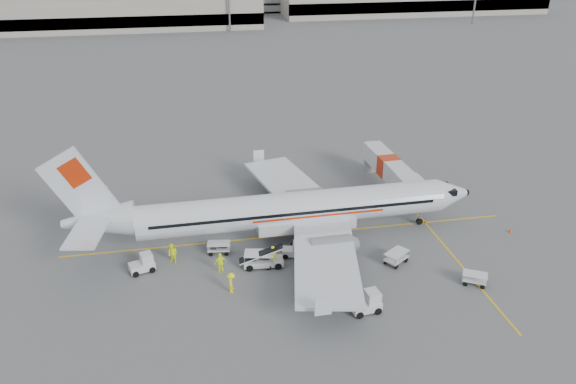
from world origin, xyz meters
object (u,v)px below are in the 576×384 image
object	(u,v)px
belt_loader	(263,254)
tug_aft	(142,263)
aircraft	(294,188)
jet_bridge	(388,173)
tug_fore	(366,302)
tug_mid	(293,249)

from	to	relation	value
belt_loader	tug_aft	world-z (taller)	belt_loader
aircraft	belt_loader	world-z (taller)	aircraft
jet_bridge	tug_fore	distance (m)	23.74
aircraft	tug_fore	world-z (taller)	aircraft
jet_bridge	tug_mid	distance (m)	18.58
jet_bridge	tug_fore	world-z (taller)	jet_bridge
tug_mid	tug_aft	bearing A→B (deg)	-166.09
tug_fore	tug_mid	xyz separation A→B (m)	(-4.06, 9.14, -0.15)
jet_bridge	tug_mid	xyz separation A→B (m)	(-13.64, -12.55, -1.17)
tug_fore	tug_aft	size ratio (longest dim) A/B	1.08
tug_fore	tug_mid	world-z (taller)	tug_fore
tug_fore	tug_mid	size ratio (longest dim) A/B	1.20
tug_fore	belt_loader	bearing A→B (deg)	123.25
jet_bridge	tug_fore	size ratio (longest dim) A/B	6.29
jet_bridge	tug_aft	bearing A→B (deg)	-157.78
belt_loader	tug_aft	bearing A→B (deg)	178.21
aircraft	tug_fore	distance (m)	13.72
aircraft	tug_aft	xyz separation A→B (m)	(-14.34, -3.39, -4.54)
jet_bridge	belt_loader	size ratio (longest dim) A/B	3.11
aircraft	tug_aft	size ratio (longest dim) A/B	18.09
jet_bridge	tug_fore	xyz separation A→B (m)	(-9.58, -21.69, -1.02)
tug_mid	tug_aft	size ratio (longest dim) A/B	0.90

